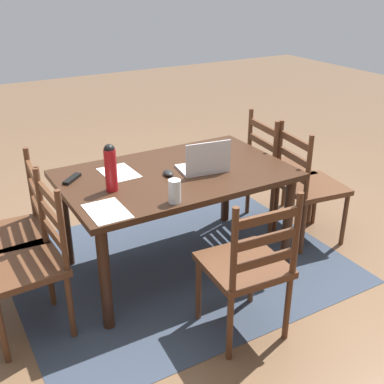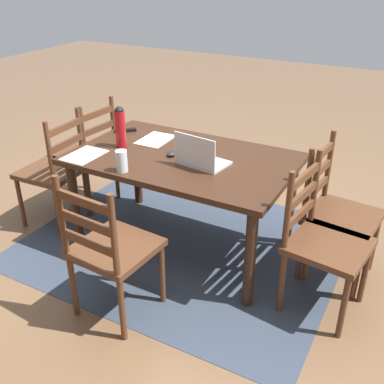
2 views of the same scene
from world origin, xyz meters
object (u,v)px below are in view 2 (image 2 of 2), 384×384
at_px(chair_far_head, 111,250).
at_px(laptop, 200,158).
at_px(water_bottle, 120,126).
at_px(drinking_glass, 122,161).
at_px(chair_left_near, 337,214).
at_px(dining_table, 183,168).
at_px(chair_right_far, 55,171).
at_px(computer_mouse, 172,153).
at_px(chair_left_far, 323,242).
at_px(chair_right_near, 87,155).
at_px(tv_remote, 125,130).

height_order(chair_far_head, laptop, laptop).
distance_m(water_bottle, drinking_glass, 0.44).
relative_size(chair_left_near, water_bottle, 3.15).
distance_m(dining_table, chair_right_far, 1.08).
bearing_deg(drinking_glass, computer_mouse, -111.98).
height_order(chair_left_far, drinking_glass, chair_left_far).
bearing_deg(chair_right_near, tv_remote, -175.66).
xyz_separation_m(water_bottle, computer_mouse, (-0.41, -0.03, -0.14)).
relative_size(chair_left_far, chair_left_near, 1.00).
height_order(water_bottle, computer_mouse, water_bottle).
relative_size(chair_right_far, tv_remote, 5.59).
bearing_deg(water_bottle, drinking_glass, 126.85).
relative_size(chair_right_far, laptop, 2.73).
distance_m(chair_far_head, drinking_glass, 0.60).
relative_size(computer_mouse, tv_remote, 0.59).
bearing_deg(dining_table, chair_far_head, 89.79).
xyz_separation_m(chair_right_near, laptop, (-1.23, 0.27, 0.33)).
height_order(dining_table, tv_remote, tv_remote).
relative_size(dining_table, computer_mouse, 15.29).
bearing_deg(water_bottle, chair_left_near, -170.56).
distance_m(chair_far_head, tv_remote, 1.27).
bearing_deg(tv_remote, dining_table, 28.21).
bearing_deg(chair_left_near, chair_left_far, 90.02).
bearing_deg(water_bottle, chair_right_far, 12.57).
bearing_deg(chair_far_head, chair_right_far, -32.08).
xyz_separation_m(laptop, water_bottle, (0.65, -0.03, 0.10)).
xyz_separation_m(chair_left_far, tv_remote, (1.70, -0.40, 0.28)).
distance_m(dining_table, computer_mouse, 0.13).
bearing_deg(computer_mouse, tv_remote, -16.09).
distance_m(dining_table, water_bottle, 0.54).
height_order(chair_right_far, chair_left_far, same).
bearing_deg(chair_left_far, chair_far_head, 32.07).
xyz_separation_m(dining_table, chair_right_far, (1.05, 0.19, -0.18)).
relative_size(chair_right_near, water_bottle, 3.15).
distance_m(chair_far_head, computer_mouse, 0.87).
bearing_deg(chair_right_far, chair_far_head, 147.92).
relative_size(chair_right_far, chair_left_far, 1.00).
relative_size(chair_far_head, tv_remote, 5.59).
xyz_separation_m(chair_right_near, chair_left_near, (-2.11, -0.01, 0.00)).
relative_size(chair_right_far, water_bottle, 3.15).
bearing_deg(chair_left_near, chair_far_head, 44.58).
xyz_separation_m(dining_table, chair_right_near, (1.05, -0.19, -0.18)).
bearing_deg(chair_left_near, tv_remote, -0.79).
bearing_deg(water_bottle, chair_far_head, 121.13).
distance_m(chair_right_far, computer_mouse, 1.04).
bearing_deg(chair_left_far, laptop, -6.37).
bearing_deg(chair_far_head, chair_left_far, -147.93).
bearing_deg(chair_left_near, laptop, 17.78).
height_order(chair_left_far, chair_far_head, same).
bearing_deg(chair_left_near, drinking_glass, 25.08).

